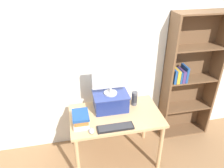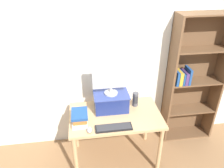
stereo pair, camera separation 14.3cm
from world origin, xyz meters
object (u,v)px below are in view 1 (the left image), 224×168
at_px(riser_box, 111,101).
at_px(computer_mouse, 91,131).
at_px(desk, 116,120).
at_px(book_stack, 81,119).
at_px(computer_monitor, 111,77).
at_px(keyboard, 115,127).
at_px(desk_speaker, 134,98).
at_px(bookshelf_unit, 188,78).

height_order(riser_box, computer_mouse, riser_box).
xyz_separation_m(desk, book_stack, (-0.44, -0.10, 0.17)).
distance_m(desk, computer_monitor, 0.58).
distance_m(keyboard, desk_speaker, 0.55).
xyz_separation_m(bookshelf_unit, riser_box, (-1.20, -0.21, -0.09)).
xyz_separation_m(computer_mouse, book_stack, (-0.10, 0.15, 0.06)).
xyz_separation_m(desk, bookshelf_unit, (1.16, 0.35, 0.31)).
relative_size(bookshelf_unit, computer_mouse, 18.35).
xyz_separation_m(computer_mouse, desk_speaker, (0.63, 0.42, 0.08)).
height_order(desk, book_stack, book_stack).
distance_m(book_stack, desk_speaker, 0.78).
relative_size(riser_box, computer_monitor, 0.98).
bearing_deg(computer_mouse, desk, 37.08).
height_order(riser_box, desk_speaker, riser_box).
height_order(bookshelf_unit, computer_monitor, bookshelf_unit).
relative_size(keyboard, desk_speaker, 2.18).
bearing_deg(desk, riser_box, 102.92).
xyz_separation_m(bookshelf_unit, desk_speaker, (-0.87, -0.19, -0.11)).
bearing_deg(keyboard, book_stack, 158.46).
bearing_deg(desk_speaker, keyboard, -130.23).
bearing_deg(computer_monitor, computer_mouse, -127.16).
xyz_separation_m(desk, computer_monitor, (-0.03, 0.15, 0.56)).
height_order(desk, riser_box, riser_box).
bearing_deg(bookshelf_unit, desk_speaker, -167.63).
relative_size(computer_monitor, computer_mouse, 4.38).
bearing_deg(riser_box, computer_mouse, -127.06).
bearing_deg(riser_box, desk_speaker, 2.58).
bearing_deg(book_stack, computer_monitor, 31.27).
height_order(keyboard, book_stack, book_stack).
xyz_separation_m(bookshelf_unit, keyboard, (-1.22, -0.61, -0.20)).
distance_m(riser_box, computer_monitor, 0.34).
relative_size(computer_monitor, keyboard, 1.07).
relative_size(bookshelf_unit, keyboard, 4.47).
xyz_separation_m(bookshelf_unit, book_stack, (-1.61, -0.46, -0.14)).
bearing_deg(computer_monitor, book_stack, -148.73).
distance_m(desk, bookshelf_unit, 1.25).
bearing_deg(riser_box, keyboard, -93.54).
bearing_deg(desk_speaker, computer_mouse, -146.47).
distance_m(computer_monitor, book_stack, 0.62).
distance_m(bookshelf_unit, riser_box, 1.22).
height_order(computer_monitor, computer_mouse, computer_monitor).
xyz_separation_m(computer_monitor, book_stack, (-0.41, -0.25, -0.39)).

